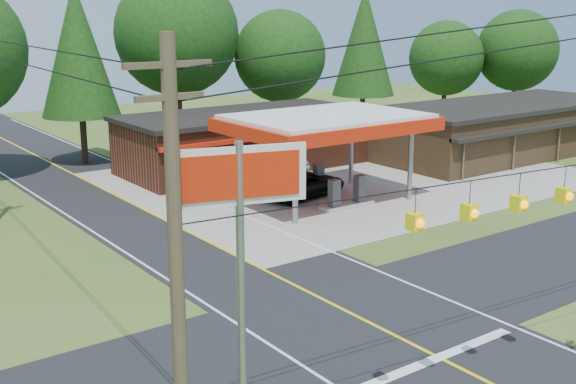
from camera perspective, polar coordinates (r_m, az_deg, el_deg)
ground at (r=25.45m, az=5.75°, el=-9.94°), size 120.00×120.00×0.00m
main_highway at (r=25.45m, az=5.75°, el=-9.92°), size 8.00×120.00×0.02m
cross_road at (r=25.44m, az=5.76°, el=-9.91°), size 70.00×7.00×0.02m
lane_center_yellow at (r=25.44m, az=5.76°, el=-9.88°), size 0.15×110.00×0.00m
gas_canopy at (r=39.44m, az=3.09°, el=5.27°), size 10.60×7.40×4.88m
convenience_store at (r=48.40m, az=-3.52°, el=4.11°), size 16.40×7.55×3.80m
strip_building at (r=55.46m, az=16.51°, el=4.85°), size 20.40×8.75×3.80m
utility_pole_near_left at (r=14.59m, az=-8.77°, el=-6.76°), size 1.80×0.30×10.00m
overhead_beacons at (r=18.89m, az=16.12°, el=0.90°), size 17.04×2.04×1.03m
treeline_backdrop at (r=44.45m, az=-14.53°, el=10.04°), size 70.27×51.59×13.30m
suv_car at (r=40.97m, az=1.15°, el=0.64°), size 6.42×6.42×1.54m
sedan_car at (r=48.21m, az=-0.05°, el=2.71°), size 5.55×5.55×1.54m
big_stop_sign at (r=15.05m, az=-3.78°, el=-3.11°), size 2.80×0.89×7.80m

